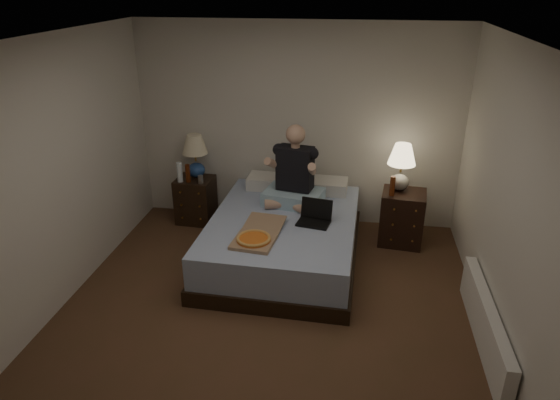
% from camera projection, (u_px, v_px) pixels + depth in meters
% --- Properties ---
extents(floor, '(4.00, 4.50, 0.00)m').
position_uv_depth(floor, '(265.00, 322.00, 4.64)').
color(floor, brown).
rests_on(floor, ground).
extents(ceiling, '(4.00, 4.50, 0.00)m').
position_uv_depth(ceiling, '(261.00, 43.00, 3.61)').
color(ceiling, white).
rests_on(ceiling, ground).
extents(wall_back, '(4.00, 0.00, 2.50)m').
position_uv_depth(wall_back, '(297.00, 126.00, 6.15)').
color(wall_back, silver).
rests_on(wall_back, ground).
extents(wall_left, '(0.00, 4.50, 2.50)m').
position_uv_depth(wall_left, '(41.00, 186.00, 4.40)').
color(wall_left, silver).
rests_on(wall_left, ground).
extents(wall_right, '(0.00, 4.50, 2.50)m').
position_uv_depth(wall_right, '(518.00, 216.00, 3.84)').
color(wall_right, silver).
rests_on(wall_right, ground).
extents(bed, '(1.62, 2.13, 0.52)m').
position_uv_depth(bed, '(283.00, 239.00, 5.57)').
color(bed, '#5571AA').
rests_on(bed, floor).
extents(nightstand_left, '(0.48, 0.43, 0.59)m').
position_uv_depth(nightstand_left, '(196.00, 200.00, 6.46)').
color(nightstand_left, black).
rests_on(nightstand_left, floor).
extents(nightstand_right, '(0.54, 0.50, 0.65)m').
position_uv_depth(nightstand_right, '(402.00, 218.00, 5.92)').
color(nightstand_right, black).
rests_on(nightstand_right, floor).
extents(lamp_left, '(0.37, 0.37, 0.56)m').
position_uv_depth(lamp_left, '(195.00, 156.00, 6.28)').
color(lamp_left, '#274B91').
rests_on(lamp_left, nightstand_left).
extents(lamp_right, '(0.41, 0.41, 0.56)m').
position_uv_depth(lamp_right, '(401.00, 167.00, 5.75)').
color(lamp_right, gray).
rests_on(lamp_right, nightstand_right).
extents(water_bottle, '(0.07, 0.07, 0.25)m').
position_uv_depth(water_bottle, '(180.00, 172.00, 6.20)').
color(water_bottle, white).
rests_on(water_bottle, nightstand_left).
extents(soda_can, '(0.07, 0.07, 0.10)m').
position_uv_depth(soda_can, '(201.00, 179.00, 6.18)').
color(soda_can, beige).
rests_on(soda_can, nightstand_left).
extents(beer_bottle_left, '(0.06, 0.06, 0.23)m').
position_uv_depth(beer_bottle_left, '(188.00, 173.00, 6.19)').
color(beer_bottle_left, '#52200B').
rests_on(beer_bottle_left, nightstand_left).
extents(beer_bottle_right, '(0.06, 0.06, 0.23)m').
position_uv_depth(beer_bottle_right, '(392.00, 186.00, 5.67)').
color(beer_bottle_right, '#63280E').
rests_on(beer_bottle_right, nightstand_right).
extents(person, '(0.75, 0.64, 0.93)m').
position_uv_depth(person, '(294.00, 166.00, 5.63)').
color(person, black).
rests_on(person, bed).
extents(laptop, '(0.38, 0.34, 0.24)m').
position_uv_depth(laptop, '(314.00, 214.00, 5.28)').
color(laptop, black).
rests_on(laptop, bed).
extents(pizza_box, '(0.48, 0.80, 0.08)m').
position_uv_depth(pizza_box, '(254.00, 240.00, 4.93)').
color(pizza_box, '#9E7D5E').
rests_on(pizza_box, bed).
extents(radiator, '(0.10, 1.60, 0.40)m').
position_uv_depth(radiator, '(485.00, 324.00, 4.30)').
color(radiator, silver).
rests_on(radiator, floor).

